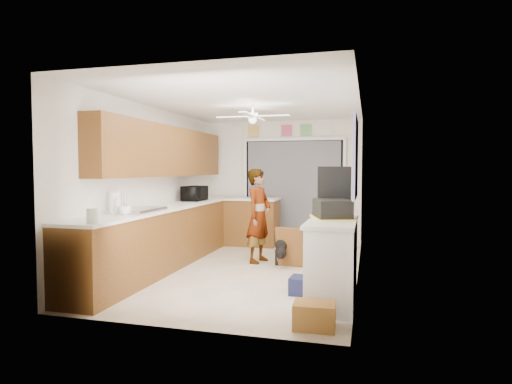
# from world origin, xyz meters

# --- Properties ---
(floor) EXTENTS (5.00, 5.00, 0.00)m
(floor) POSITION_xyz_m (0.00, 0.00, 0.00)
(floor) COLOR #BBAD96
(floor) RESTS_ON ground
(ceiling) EXTENTS (5.00, 5.00, 0.00)m
(ceiling) POSITION_xyz_m (0.00, 0.00, 2.50)
(ceiling) COLOR white
(ceiling) RESTS_ON ground
(wall_back) EXTENTS (3.20, 0.00, 3.20)m
(wall_back) POSITION_xyz_m (0.00, 2.50, 1.25)
(wall_back) COLOR white
(wall_back) RESTS_ON ground
(wall_front) EXTENTS (3.20, 0.00, 3.20)m
(wall_front) POSITION_xyz_m (0.00, -2.50, 1.25)
(wall_front) COLOR white
(wall_front) RESTS_ON ground
(wall_left) EXTENTS (0.00, 5.00, 5.00)m
(wall_left) POSITION_xyz_m (-1.60, 0.00, 1.25)
(wall_left) COLOR white
(wall_left) RESTS_ON ground
(wall_right) EXTENTS (0.00, 5.00, 5.00)m
(wall_right) POSITION_xyz_m (1.60, 0.00, 1.25)
(wall_right) COLOR white
(wall_right) RESTS_ON ground
(left_base_cabinets) EXTENTS (0.60, 4.80, 0.90)m
(left_base_cabinets) POSITION_xyz_m (-1.30, 0.00, 0.45)
(left_base_cabinets) COLOR brown
(left_base_cabinets) RESTS_ON floor
(left_countertop) EXTENTS (0.62, 4.80, 0.04)m
(left_countertop) POSITION_xyz_m (-1.29, 0.00, 0.92)
(left_countertop) COLOR white
(left_countertop) RESTS_ON left_base_cabinets
(upper_cabinets) EXTENTS (0.32, 4.00, 0.80)m
(upper_cabinets) POSITION_xyz_m (-1.44, 0.20, 1.80)
(upper_cabinets) COLOR brown
(upper_cabinets) RESTS_ON wall_left
(sink_basin) EXTENTS (0.50, 0.76, 0.06)m
(sink_basin) POSITION_xyz_m (-1.29, -1.00, 0.95)
(sink_basin) COLOR silver
(sink_basin) RESTS_ON left_countertop
(faucet) EXTENTS (0.03, 0.03, 0.22)m
(faucet) POSITION_xyz_m (-1.48, -1.00, 1.05)
(faucet) COLOR silver
(faucet) RESTS_ON left_countertop
(peninsula_base) EXTENTS (1.00, 0.60, 0.90)m
(peninsula_base) POSITION_xyz_m (-0.50, 2.00, 0.45)
(peninsula_base) COLOR brown
(peninsula_base) RESTS_ON floor
(peninsula_top) EXTENTS (1.04, 0.64, 0.04)m
(peninsula_top) POSITION_xyz_m (-0.50, 2.00, 0.92)
(peninsula_top) COLOR white
(peninsula_top) RESTS_ON peninsula_base
(back_opening_recess) EXTENTS (2.00, 0.06, 2.10)m
(back_opening_recess) POSITION_xyz_m (0.25, 2.47, 1.05)
(back_opening_recess) COLOR black
(back_opening_recess) RESTS_ON wall_back
(curtain_panel) EXTENTS (1.90, 0.03, 2.05)m
(curtain_panel) POSITION_xyz_m (0.25, 2.43, 1.05)
(curtain_panel) COLOR slate
(curtain_panel) RESTS_ON wall_back
(door_trim_left) EXTENTS (0.06, 0.04, 2.10)m
(door_trim_left) POSITION_xyz_m (-0.77, 2.44, 1.05)
(door_trim_left) COLOR white
(door_trim_left) RESTS_ON wall_back
(door_trim_right) EXTENTS (0.06, 0.04, 2.10)m
(door_trim_right) POSITION_xyz_m (1.27, 2.44, 1.05)
(door_trim_right) COLOR white
(door_trim_right) RESTS_ON wall_back
(door_trim_head) EXTENTS (2.10, 0.04, 0.06)m
(door_trim_head) POSITION_xyz_m (0.25, 2.44, 2.12)
(door_trim_head) COLOR white
(door_trim_head) RESTS_ON wall_back
(header_frame_0) EXTENTS (0.22, 0.02, 0.22)m
(header_frame_0) POSITION_xyz_m (-0.60, 2.47, 2.30)
(header_frame_0) COLOR gold
(header_frame_0) RESTS_ON wall_back
(header_frame_2) EXTENTS (0.22, 0.02, 0.22)m
(header_frame_2) POSITION_xyz_m (0.10, 2.47, 2.30)
(header_frame_2) COLOR #C94B6E
(header_frame_2) RESTS_ON wall_back
(header_frame_3) EXTENTS (0.22, 0.02, 0.22)m
(header_frame_3) POSITION_xyz_m (0.50, 2.47, 2.30)
(header_frame_3) COLOR #65A75F
(header_frame_3) RESTS_ON wall_back
(header_frame_4) EXTENTS (0.22, 0.02, 0.22)m
(header_frame_4) POSITION_xyz_m (0.90, 2.47, 2.30)
(header_frame_4) COLOR silver
(header_frame_4) RESTS_ON wall_back
(route66_sign) EXTENTS (0.22, 0.02, 0.26)m
(route66_sign) POSITION_xyz_m (-0.95, 2.47, 2.30)
(route66_sign) COLOR silver
(route66_sign) RESTS_ON wall_back
(right_counter_base) EXTENTS (0.50, 1.40, 0.90)m
(right_counter_base) POSITION_xyz_m (1.35, -1.20, 0.45)
(right_counter_base) COLOR white
(right_counter_base) RESTS_ON floor
(right_counter_top) EXTENTS (0.54, 1.44, 0.04)m
(right_counter_top) POSITION_xyz_m (1.34, -1.20, 0.92)
(right_counter_top) COLOR white
(right_counter_top) RESTS_ON right_counter_base
(abstract_painting) EXTENTS (0.03, 1.15, 0.95)m
(abstract_painting) POSITION_xyz_m (1.58, -1.00, 1.65)
(abstract_painting) COLOR #FF5DD0
(abstract_painting) RESTS_ON wall_right
(ceiling_fan) EXTENTS (1.14, 1.14, 0.24)m
(ceiling_fan) POSITION_xyz_m (0.00, 0.20, 2.32)
(ceiling_fan) COLOR white
(ceiling_fan) RESTS_ON ceiling
(microwave) EXTENTS (0.34, 0.49, 0.27)m
(microwave) POSITION_xyz_m (-1.31, 1.00, 1.07)
(microwave) COLOR black
(microwave) RESTS_ON left_countertop
(soap_bottle) EXTENTS (0.14, 0.14, 0.29)m
(soap_bottle) POSITION_xyz_m (-1.38, -1.35, 1.08)
(soap_bottle) COLOR silver
(soap_bottle) RESTS_ON left_countertop
(cup) EXTENTS (0.16, 0.16, 0.11)m
(cup) POSITION_xyz_m (-1.23, -1.41, 0.99)
(cup) COLOR white
(cup) RESTS_ON left_countertop
(jar_a) EXTENTS (0.14, 0.14, 0.16)m
(jar_a) POSITION_xyz_m (-1.10, -2.25, 1.02)
(jar_a) COLOR silver
(jar_a) RESTS_ON left_countertop
(jar_b) EXTENTS (0.09, 0.09, 0.11)m
(jar_b) POSITION_xyz_m (-1.27, -1.26, 0.99)
(jar_b) COLOR silver
(jar_b) RESTS_ON left_countertop
(paper_towel_roll) EXTENTS (0.15, 0.15, 0.29)m
(paper_towel_roll) POSITION_xyz_m (-1.43, -1.32, 1.09)
(paper_towel_roll) COLOR white
(paper_towel_roll) RESTS_ON left_countertop
(suitcase) EXTENTS (0.52, 0.60, 0.22)m
(suitcase) POSITION_xyz_m (1.32, -1.07, 1.05)
(suitcase) COLOR black
(suitcase) RESTS_ON right_counter_top
(suitcase_rim) EXTENTS (0.60, 0.69, 0.02)m
(suitcase_rim) POSITION_xyz_m (1.32, -1.07, 0.94)
(suitcase_rim) COLOR yellow
(suitcase_rim) RESTS_ON suitcase
(suitcase_lid) EXTENTS (0.41, 0.16, 0.50)m
(suitcase_lid) POSITION_xyz_m (1.32, -0.78, 1.30)
(suitcase_lid) COLOR black
(suitcase_lid) RESTS_ON suitcase
(cardboard_box) EXTENTS (0.41, 0.31, 0.25)m
(cardboard_box) POSITION_xyz_m (1.25, -2.16, 0.12)
(cardboard_box) COLOR #A87934
(cardboard_box) RESTS_ON floor
(navy_crate) EXTENTS (0.36, 0.31, 0.21)m
(navy_crate) POSITION_xyz_m (1.00, -1.08, 0.10)
(navy_crate) COLOR #151936
(navy_crate) RESTS_ON floor
(cabinet_door_panel) EXTENTS (0.43, 0.19, 0.62)m
(cabinet_door_panel) POSITION_xyz_m (0.57, 0.28, 0.31)
(cabinet_door_panel) COLOR brown
(cabinet_door_panel) RESTS_ON floor
(man) EXTENTS (0.50, 0.63, 1.52)m
(man) POSITION_xyz_m (0.02, 0.51, 0.76)
(man) COLOR white
(man) RESTS_ON floor
(dog) EXTENTS (0.34, 0.67, 0.50)m
(dog) POSITION_xyz_m (0.41, 0.52, 0.25)
(dog) COLOR black
(dog) RESTS_ON floor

